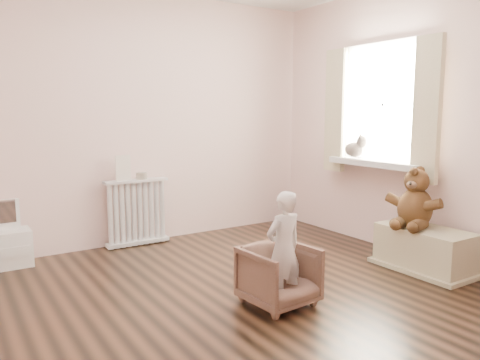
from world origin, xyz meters
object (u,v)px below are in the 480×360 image
teddy_bear (416,194)px  plush_cat (355,149)px  armchair (279,276)px  child (284,249)px  radiator (137,208)px  toy_bench (425,247)px  toy_vanity (7,237)px

teddy_bear → plush_cat: size_ratio=1.82×
armchair → child: size_ratio=0.58×
radiator → child: size_ratio=0.85×
plush_cat → armchair: bearing=-129.8°
teddy_bear → plush_cat: plush_cat is taller
armchair → toy_bench: (1.54, -0.08, -0.02)m
child → toy_bench: (1.54, -0.03, -0.23)m
radiator → armchair: 2.04m
toy_vanity → plush_cat: (3.21, -1.08, 0.72)m
radiator → teddy_bear: 2.72m
toy_vanity → armchair: toy_vanity is taller
child → radiator: bearing=-85.8°
armchair → teddy_bear: (1.50, 0.01, 0.45)m
radiator → toy_bench: radiator is taller
toy_vanity → radiator: bearing=1.4°
armchair → child: 0.22m
toy_bench → plush_cat: bearing=82.0°
child → plush_cat: size_ratio=2.84×
toy_vanity → armchair: size_ratio=1.27×
toy_bench → plush_cat: size_ratio=2.74×
radiator → toy_bench: size_ratio=0.88×
toy_bench → teddy_bear: 0.48m
plush_cat → teddy_bear: bearing=-79.4°
teddy_bear → plush_cat: (0.18, 0.90, 0.33)m
radiator → child: child is taller
armchair → child: bearing=-94.3°
toy_vanity → armchair: 2.50m
radiator → plush_cat: (1.99, -1.11, 0.61)m
child → toy_bench: 1.56m
toy_vanity → toy_bench: bearing=-33.9°
radiator → child: (0.31, -2.06, 0.04)m
radiator → toy_vanity: bearing=-178.6°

